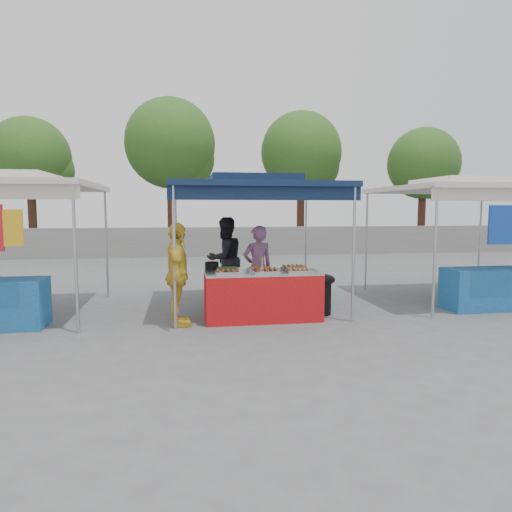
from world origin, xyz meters
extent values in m
plane|color=#555658|center=(0.00, 0.00, 0.00)|extent=(80.00, 80.00, 0.00)
cube|color=gray|center=(0.00, 11.00, 0.60)|extent=(40.00, 0.25, 1.20)
cylinder|color=#B2B3B9|center=(-1.50, -0.50, 1.15)|extent=(0.05, 0.05, 2.30)
cylinder|color=#B2B3B9|center=(1.50, -0.50, 1.15)|extent=(0.05, 0.05, 2.30)
cylinder|color=#B2B3B9|center=(-1.50, 2.50, 1.15)|extent=(0.05, 0.05, 2.30)
cylinder|color=#B2B3B9|center=(1.50, 2.50, 1.15)|extent=(0.05, 0.05, 2.30)
cube|color=#0F1F3D|center=(0.00, 1.00, 2.35)|extent=(3.20, 3.20, 0.10)
cube|color=#0F1F3D|center=(0.00, 1.00, 2.48)|extent=(1.65, 1.65, 0.18)
cube|color=#0F1F3D|center=(0.00, -0.50, 2.20)|extent=(3.20, 0.04, 0.25)
cylinder|color=#B2B3B9|center=(-3.00, -0.50, 1.15)|extent=(0.05, 0.05, 2.30)
cylinder|color=#B2B3B9|center=(-3.00, 2.50, 1.15)|extent=(0.05, 0.05, 2.30)
cube|color=beige|center=(-4.50, 1.00, 2.35)|extent=(3.20, 3.20, 0.10)
cube|color=beige|center=(-4.50, 1.00, 2.48)|extent=(1.65, 1.65, 0.18)
cube|color=gold|center=(-3.95, -0.52, 1.65)|extent=(0.45, 0.04, 0.55)
cylinder|color=#B2B3B9|center=(3.00, -0.50, 1.15)|extent=(0.05, 0.05, 2.30)
cylinder|color=#B2B3B9|center=(3.00, 2.50, 1.15)|extent=(0.05, 0.05, 2.30)
cylinder|color=#B2B3B9|center=(6.00, 2.50, 1.15)|extent=(0.05, 0.05, 2.30)
cube|color=beige|center=(4.50, 1.00, 2.35)|extent=(3.20, 3.20, 0.10)
cube|color=beige|center=(4.50, 1.00, 2.48)|extent=(1.65, 1.65, 0.18)
cube|color=#1D5B9A|center=(4.50, 0.00, 0.40)|extent=(1.80, 0.70, 0.80)
cylinder|color=#3D2217|center=(-7.75, 13.37, 1.87)|extent=(0.36, 0.36, 3.74)
sphere|color=#2F591D|center=(-7.75, 13.37, 4.16)|extent=(3.42, 3.42, 3.42)
sphere|color=#2F591D|center=(-7.15, 13.57, 3.63)|extent=(2.35, 2.35, 2.35)
cylinder|color=#3D2217|center=(-1.78, 12.95, 2.16)|extent=(0.36, 0.36, 4.33)
sphere|color=#2F591D|center=(-1.78, 12.95, 4.82)|extent=(3.95, 3.95, 3.95)
sphere|color=#2F591D|center=(-1.18, 13.15, 4.20)|extent=(2.72, 2.72, 2.72)
cylinder|color=#3D2217|center=(4.26, 13.34, 2.07)|extent=(0.36, 0.36, 4.14)
sphere|color=#2F591D|center=(4.26, 13.34, 4.62)|extent=(3.79, 3.79, 3.79)
sphere|color=#2F591D|center=(4.86, 13.54, 4.02)|extent=(2.60, 2.60, 2.60)
cylinder|color=#3D2217|center=(10.12, 12.68, 1.85)|extent=(0.36, 0.36, 3.70)
sphere|color=#2F591D|center=(10.12, 12.68, 4.12)|extent=(3.38, 3.38, 3.38)
sphere|color=#2F591D|center=(10.72, 12.88, 3.59)|extent=(2.32, 2.32, 2.32)
cube|color=red|center=(0.00, -0.10, 0.40)|extent=(2.00, 0.80, 0.81)
cube|color=#B2B3B9|center=(0.00, -0.10, 0.83)|extent=(2.00, 0.80, 0.04)
cube|color=silver|center=(-0.63, -0.33, 0.88)|extent=(0.42, 0.30, 0.05)
cube|color=maroon|center=(-0.63, -0.33, 0.91)|extent=(0.35, 0.25, 0.02)
cube|color=silver|center=(0.01, -0.34, 0.88)|extent=(0.42, 0.30, 0.05)
cube|color=maroon|center=(0.01, -0.34, 0.91)|extent=(0.35, 0.25, 0.02)
cube|color=silver|center=(0.58, -0.34, 0.88)|extent=(0.42, 0.30, 0.05)
cube|color=#A66539|center=(0.58, -0.34, 0.91)|extent=(0.35, 0.25, 0.02)
cube|color=silver|center=(-0.60, -0.03, 0.88)|extent=(0.42, 0.30, 0.05)
cube|color=#28531C|center=(-0.60, -0.03, 0.91)|extent=(0.35, 0.25, 0.02)
cube|color=silver|center=(-0.02, 0.00, 0.88)|extent=(0.42, 0.30, 0.05)
cube|color=gold|center=(-0.02, 0.00, 0.91)|extent=(0.35, 0.25, 0.02)
cube|color=silver|center=(0.58, 0.00, 0.88)|extent=(0.42, 0.30, 0.05)
cube|color=#A66539|center=(0.58, 0.00, 0.91)|extent=(0.35, 0.25, 0.02)
cylinder|color=black|center=(-0.86, 0.24, 0.92)|extent=(0.24, 0.24, 0.14)
cylinder|color=#B2B3B9|center=(-0.07, -0.41, 0.90)|extent=(0.08, 0.08, 0.10)
cylinder|color=black|center=(1.16, 0.10, 0.30)|extent=(0.31, 0.31, 0.61)
ellipsoid|color=black|center=(1.16, 0.10, 0.66)|extent=(0.45, 0.45, 0.20)
cube|color=#133A9A|center=(-0.46, 0.67, 0.15)|extent=(0.50, 0.35, 0.30)
cube|color=#133A9A|center=(0.37, 0.67, 0.17)|extent=(0.55, 0.39, 0.33)
cube|color=#133A9A|center=(0.37, 0.67, 0.50)|extent=(0.54, 0.38, 0.33)
imported|color=#83537B|center=(0.05, 0.67, 0.81)|extent=(0.66, 0.51, 1.62)
imported|color=black|center=(-0.47, 1.76, 0.88)|extent=(1.08, 1.01, 1.76)
imported|color=gold|center=(-1.46, -0.30, 0.86)|extent=(0.43, 1.01, 1.71)
camera|label=1|loc=(-1.40, -7.83, 1.92)|focal=32.00mm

